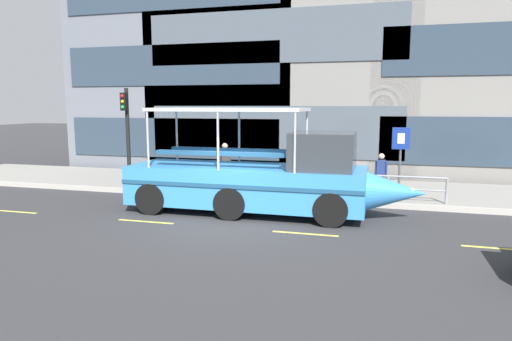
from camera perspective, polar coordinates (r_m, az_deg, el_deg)
name	(u,v)px	position (r m, az deg, el deg)	size (l,w,h in m)	color
ground_plane	(230,221)	(13.67, -3.35, -6.39)	(120.00, 120.00, 0.00)	#333335
sidewalk	(273,186)	(18.92, 2.13, -1.99)	(32.00, 4.80, 0.18)	gray
curb_edge	(257,198)	(16.55, 0.13, -3.47)	(32.00, 0.18, 0.18)	#B2ADA3
lane_centreline	(221,227)	(13.02, -4.37, -7.13)	(25.80, 0.12, 0.01)	#DBD64C
curb_guardrail	(280,179)	(16.56, 3.10, -1.05)	(11.40, 0.09, 0.89)	gray
traffic_light_pole	(127,126)	(19.38, -15.95, 5.36)	(0.24, 0.46, 3.95)	black
parking_sign	(401,150)	(16.62, 17.71, 2.43)	(0.60, 0.12, 2.50)	#4C4F54
duck_tour_boat	(263,179)	(14.42, 0.92, -1.07)	(9.43, 2.47, 3.36)	#388CD1
pedestrian_near_bow	(381,170)	(16.94, 15.44, 0.02)	(0.44, 0.21, 1.55)	#47423D
pedestrian_mid_left	(298,164)	(17.62, 5.27, 0.82)	(0.42, 0.32, 1.66)	#1E2338
pedestrian_mid_right	(225,160)	(18.44, -3.92, 1.32)	(0.43, 0.34, 1.74)	#47423D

